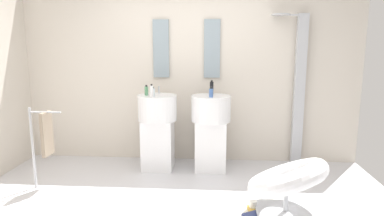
{
  "coord_description": "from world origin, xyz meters",
  "views": [
    {
      "loc": [
        0.41,
        -3.11,
        1.62
      ],
      "look_at": [
        0.15,
        0.55,
        0.95
      ],
      "focal_mm": 31.48,
      "sensor_mm": 36.0,
      "label": 1
    }
  ],
  "objects_px": {
    "pedestal_sink_right": "(211,129)",
    "soap_bottle_blue": "(211,93)",
    "soap_bottle_green": "(146,91)",
    "magazine_ochre": "(259,210)",
    "shower_column": "(298,87)",
    "towel_rack": "(45,136)",
    "coffee_mug": "(253,205)",
    "pedestal_sink_left": "(158,128)",
    "soap_bottle_black": "(212,88)",
    "lounge_chair": "(287,183)",
    "soap_bottle_clear": "(153,92)",
    "soap_bottle_white": "(152,91)"
  },
  "relations": [
    {
      "from": "coffee_mug",
      "to": "shower_column",
      "type": "bearing_deg",
      "value": 63.3
    },
    {
      "from": "soap_bottle_green",
      "to": "soap_bottle_white",
      "type": "bearing_deg",
      "value": -55.38
    },
    {
      "from": "magazine_ochre",
      "to": "soap_bottle_black",
      "type": "height_order",
      "value": "soap_bottle_black"
    },
    {
      "from": "magazine_ochre",
      "to": "towel_rack",
      "type": "bearing_deg",
      "value": 167.09
    },
    {
      "from": "soap_bottle_white",
      "to": "soap_bottle_black",
      "type": "bearing_deg",
      "value": 24.64
    },
    {
      "from": "pedestal_sink_right",
      "to": "soap_bottle_clear",
      "type": "relative_size",
      "value": 8.64
    },
    {
      "from": "pedestal_sink_right",
      "to": "soap_bottle_white",
      "type": "relative_size",
      "value": 6.72
    },
    {
      "from": "soap_bottle_clear",
      "to": "soap_bottle_green",
      "type": "height_order",
      "value": "soap_bottle_green"
    },
    {
      "from": "towel_rack",
      "to": "magazine_ochre",
      "type": "relative_size",
      "value": 4.36
    },
    {
      "from": "towel_rack",
      "to": "coffee_mug",
      "type": "bearing_deg",
      "value": -9.13
    },
    {
      "from": "coffee_mug",
      "to": "lounge_chair",
      "type": "bearing_deg",
      "value": -22.76
    },
    {
      "from": "coffee_mug",
      "to": "pedestal_sink_left",
      "type": "bearing_deg",
      "value": 135.86
    },
    {
      "from": "pedestal_sink_right",
      "to": "soap_bottle_clear",
      "type": "height_order",
      "value": "soap_bottle_clear"
    },
    {
      "from": "pedestal_sink_left",
      "to": "shower_column",
      "type": "xyz_separation_m",
      "value": [
        1.88,
        0.33,
        0.52
      ]
    },
    {
      "from": "soap_bottle_white",
      "to": "soap_bottle_clear",
      "type": "bearing_deg",
      "value": 51.54
    },
    {
      "from": "soap_bottle_green",
      "to": "soap_bottle_black",
      "type": "bearing_deg",
      "value": 13.7
    },
    {
      "from": "coffee_mug",
      "to": "magazine_ochre",
      "type": "bearing_deg",
      "value": -37.32
    },
    {
      "from": "shower_column",
      "to": "soap_bottle_green",
      "type": "bearing_deg",
      "value": -170.04
    },
    {
      "from": "magazine_ochre",
      "to": "soap_bottle_clear",
      "type": "height_order",
      "value": "soap_bottle_clear"
    },
    {
      "from": "shower_column",
      "to": "soap_bottle_clear",
      "type": "relative_size",
      "value": 16.14
    },
    {
      "from": "soap_bottle_black",
      "to": "soap_bottle_green",
      "type": "xyz_separation_m",
      "value": [
        -0.84,
        -0.21,
        -0.02
      ]
    },
    {
      "from": "soap_bottle_clear",
      "to": "soap_bottle_black",
      "type": "bearing_deg",
      "value": 23.81
    },
    {
      "from": "pedestal_sink_left",
      "to": "coffee_mug",
      "type": "xyz_separation_m",
      "value": [
        1.15,
        -1.12,
        -0.51
      ]
    },
    {
      "from": "shower_column",
      "to": "towel_rack",
      "type": "relative_size",
      "value": 2.16
    },
    {
      "from": "soap_bottle_green",
      "to": "lounge_chair",
      "type": "bearing_deg",
      "value": -37.58
    },
    {
      "from": "soap_bottle_black",
      "to": "coffee_mug",
      "type": "bearing_deg",
      "value": -71.1
    },
    {
      "from": "magazine_ochre",
      "to": "coffee_mug",
      "type": "relative_size",
      "value": 2.62
    },
    {
      "from": "towel_rack",
      "to": "soap_bottle_clear",
      "type": "bearing_deg",
      "value": 27.96
    },
    {
      "from": "magazine_ochre",
      "to": "soap_bottle_blue",
      "type": "relative_size",
      "value": 1.69
    },
    {
      "from": "soap_bottle_green",
      "to": "pedestal_sink_right",
      "type": "bearing_deg",
      "value": 1.63
    },
    {
      "from": "towel_rack",
      "to": "pedestal_sink_left",
      "type": "bearing_deg",
      "value": 32.67
    },
    {
      "from": "lounge_chair",
      "to": "soap_bottle_green",
      "type": "xyz_separation_m",
      "value": [
        -1.58,
        1.22,
        0.71
      ]
    },
    {
      "from": "lounge_chair",
      "to": "soap_bottle_blue",
      "type": "height_order",
      "value": "soap_bottle_blue"
    },
    {
      "from": "towel_rack",
      "to": "soap_bottle_green",
      "type": "relative_size",
      "value": 7.07
    },
    {
      "from": "lounge_chair",
      "to": "soap_bottle_black",
      "type": "relative_size",
      "value": 6.04
    },
    {
      "from": "soap_bottle_green",
      "to": "soap_bottle_blue",
      "type": "relative_size",
      "value": 1.04
    },
    {
      "from": "magazine_ochre",
      "to": "soap_bottle_white",
      "type": "xyz_separation_m",
      "value": [
        -1.25,
        1.0,
        1.05
      ]
    },
    {
      "from": "soap_bottle_clear",
      "to": "magazine_ochre",
      "type": "bearing_deg",
      "value": -39.59
    },
    {
      "from": "pedestal_sink_left",
      "to": "soap_bottle_clear",
      "type": "xyz_separation_m",
      "value": [
        -0.02,
        -0.14,
        0.5
      ]
    },
    {
      "from": "pedestal_sink_right",
      "to": "coffee_mug",
      "type": "height_order",
      "value": "pedestal_sink_right"
    },
    {
      "from": "lounge_chair",
      "to": "towel_rack",
      "type": "bearing_deg",
      "value": 169.25
    },
    {
      "from": "shower_column",
      "to": "magazine_ochre",
      "type": "bearing_deg",
      "value": -114.37
    },
    {
      "from": "magazine_ochre",
      "to": "soap_bottle_green",
      "type": "distance_m",
      "value": 2.04
    },
    {
      "from": "soap_bottle_clear",
      "to": "soap_bottle_white",
      "type": "distance_m",
      "value": 0.03
    },
    {
      "from": "shower_column",
      "to": "soap_bottle_white",
      "type": "relative_size",
      "value": 12.56
    },
    {
      "from": "pedestal_sink_right",
      "to": "pedestal_sink_left",
      "type": "bearing_deg",
      "value": 180.0
    },
    {
      "from": "coffee_mug",
      "to": "soap_bottle_white",
      "type": "relative_size",
      "value": 0.51
    },
    {
      "from": "pedestal_sink_left",
      "to": "soap_bottle_black",
      "type": "relative_size",
      "value": 6.08
    },
    {
      "from": "magazine_ochre",
      "to": "pedestal_sink_right",
      "type": "bearing_deg",
      "value": 110.35
    },
    {
      "from": "pedestal_sink_right",
      "to": "soap_bottle_blue",
      "type": "relative_size",
      "value": 8.51
    }
  ]
}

